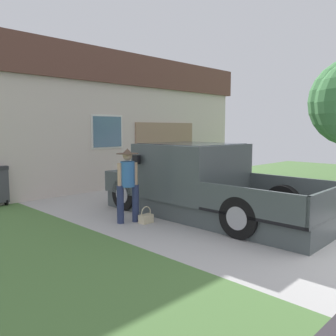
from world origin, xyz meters
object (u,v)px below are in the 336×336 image
Objects in this scene: pickup_truck at (196,183)px; house_with_garage at (89,122)px; handbag at (146,218)px; person_with_hat at (128,181)px.

house_with_garage is (1.94, 7.63, 1.58)m from pickup_truck.
handbag is 0.03× the size of house_with_garage.
handbag is 8.41m from house_with_garage.
handbag is (-1.38, 0.24, -0.65)m from pickup_truck.
pickup_truck is at bearing 2.87° from person_with_hat.
handbag is at bearing -114.23° from house_with_garage.
person_with_hat is 0.89m from handbag.
person_with_hat is at bearing 160.20° from pickup_truck.
house_with_garage is (3.57, 7.09, 1.43)m from person_with_hat.
house_with_garage is at bearing 65.77° from handbag.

